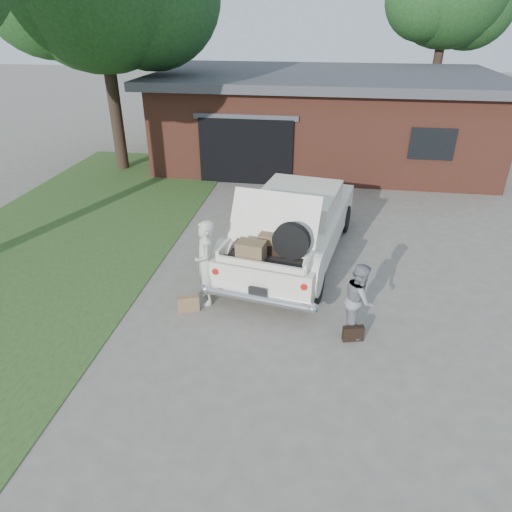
# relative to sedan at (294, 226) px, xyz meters

# --- Properties ---
(ground) EXTENTS (90.00, 90.00, 0.00)m
(ground) POSITION_rel_sedan_xyz_m (-0.56, -2.79, -0.81)
(ground) COLOR gray
(ground) RESTS_ON ground
(grass_strip) EXTENTS (6.00, 16.00, 0.02)m
(grass_strip) POSITION_rel_sedan_xyz_m (-6.06, 0.21, -0.80)
(grass_strip) COLOR #2D4C1E
(grass_strip) RESTS_ON ground
(house) EXTENTS (12.80, 7.80, 3.30)m
(house) POSITION_rel_sedan_xyz_m (0.42, 8.69, 0.86)
(house) COLOR brown
(house) RESTS_ON ground
(sedan) EXTENTS (3.03, 5.80, 2.15)m
(sedan) POSITION_rel_sedan_xyz_m (0.00, 0.00, 0.00)
(sedan) COLOR white
(sedan) RESTS_ON ground
(woman_left) EXTENTS (0.62, 0.76, 1.79)m
(woman_left) POSITION_rel_sedan_xyz_m (-1.56, -2.25, 0.08)
(woman_left) COLOR beige
(woman_left) RESTS_ON ground
(woman_right) EXTENTS (0.56, 0.71, 1.42)m
(woman_right) POSITION_rel_sedan_xyz_m (1.42, -2.81, -0.10)
(woman_right) COLOR gray
(woman_right) RESTS_ON ground
(suitcase_left) EXTENTS (0.45, 0.29, 0.33)m
(suitcase_left) POSITION_rel_sedan_xyz_m (-1.85, -2.66, -0.65)
(suitcase_left) COLOR #98704D
(suitcase_left) RESTS_ON ground
(suitcase_right) EXTENTS (0.40, 0.21, 0.29)m
(suitcase_right) POSITION_rel_sedan_xyz_m (1.36, -3.09, -0.66)
(suitcase_right) COLOR black
(suitcase_right) RESTS_ON ground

